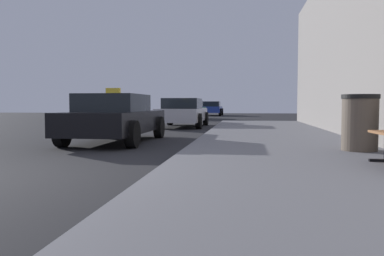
{
  "coord_description": "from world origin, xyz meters",
  "views": [
    {
      "loc": [
        3.18,
        -4.83,
        1.0
      ],
      "look_at": [
        2.04,
        3.61,
        0.49
      ],
      "focal_mm": 36.64,
      "sensor_mm": 36.0,
      "label": 1
    }
  ],
  "objects": [
    {
      "name": "ground_plane",
      "position": [
        0.0,
        0.0,
        0.0
      ],
      "size": [
        80.0,
        80.0,
        0.0
      ],
      "primitive_type": "plane",
      "color": "#232326"
    },
    {
      "name": "sidewalk",
      "position": [
        4.0,
        0.0,
        0.07
      ],
      "size": [
        4.0,
        32.0,
        0.15
      ],
      "primitive_type": "cube",
      "color": "slate",
      "rests_on": "ground_plane"
    },
    {
      "name": "trash_bin",
      "position": [
        5.29,
        2.75,
        0.67
      ],
      "size": [
        0.67,
        0.67,
        1.04
      ],
      "color": "brown",
      "rests_on": "sidewalk"
    },
    {
      "name": "car_black",
      "position": [
        -0.23,
        5.2,
        0.65
      ],
      "size": [
        1.93,
        4.36,
        1.43
      ],
      "color": "black",
      "rests_on": "ground_plane"
    },
    {
      "name": "car_silver",
      "position": [
        0.43,
        12.42,
        0.65
      ],
      "size": [
        1.96,
        4.35,
        1.27
      ],
      "color": "#B7B7BF",
      "rests_on": "ground_plane"
    },
    {
      "name": "car_green",
      "position": [
        -0.54,
        21.88,
        0.64
      ],
      "size": [
        1.97,
        4.05,
        1.27
      ],
      "color": "#196638",
      "rests_on": "ground_plane"
    },
    {
      "name": "car_blue",
      "position": [
        0.12,
        30.53,
        0.65
      ],
      "size": [
        2.02,
        4.29,
        1.27
      ],
      "color": "#233899",
      "rests_on": "ground_plane"
    }
  ]
}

